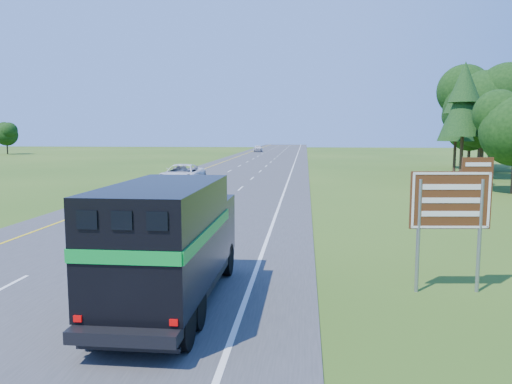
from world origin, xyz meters
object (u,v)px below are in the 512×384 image
(far_car, at_px, (258,148))
(horse_truck, at_px, (170,240))
(white_suv, at_px, (182,175))
(exit_sign, at_px, (452,206))

(far_car, bearing_deg, horse_truck, -88.06)
(white_suv, distance_m, exit_sign, 31.14)
(far_car, bearing_deg, white_suv, -91.90)
(horse_truck, relative_size, white_suv, 1.15)
(horse_truck, xyz_separation_m, white_suv, (-7.07, 29.44, -0.87))
(far_car, height_order, exit_sign, exit_sign)
(horse_truck, bearing_deg, white_suv, 103.79)
(white_suv, height_order, far_car, white_suv)
(white_suv, xyz_separation_m, far_car, (-0.39, 73.53, -0.13))
(horse_truck, relative_size, exit_sign, 1.92)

